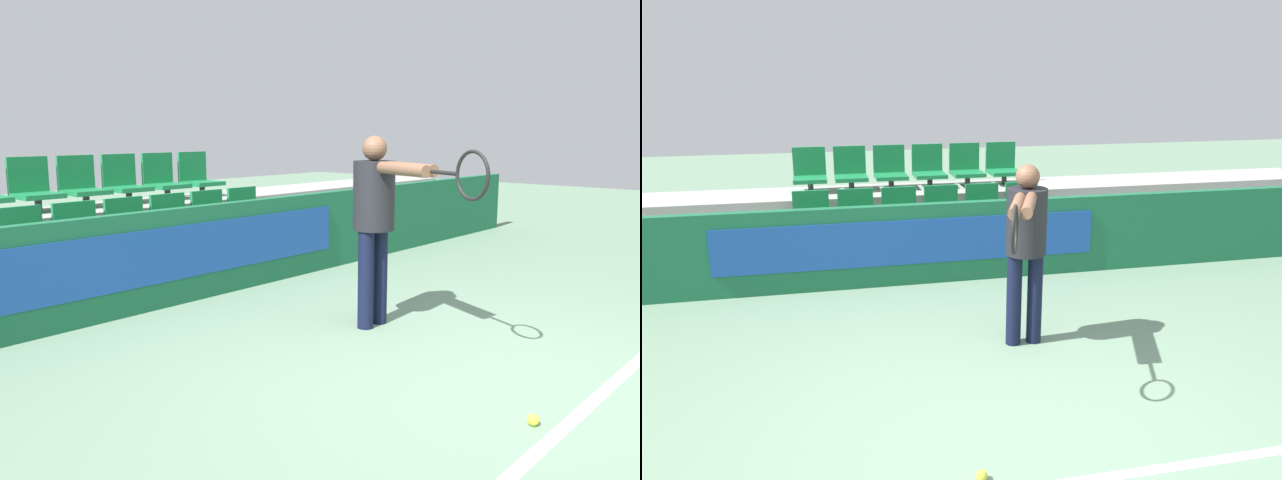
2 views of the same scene
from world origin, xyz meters
TOP-DOWN VIEW (x-y plane):
  - ground_plane at (0.00, 0.00)m, footprint 30.00×30.00m
  - court_baseline at (0.00, -0.60)m, footprint 6.31×0.08m
  - barrier_wall at (-0.01, 3.07)m, footprint 12.32×0.14m
  - bleacher_tier_front at (0.00, 3.63)m, footprint 11.92×0.95m
  - bleacher_tier_middle at (0.00, 4.58)m, footprint 11.92×0.95m
  - stadium_chair_0 at (-1.29, 3.75)m, footprint 0.41×0.43m
  - stadium_chair_1 at (-0.77, 3.75)m, footprint 0.41×0.43m
  - stadium_chair_2 at (-0.26, 3.75)m, footprint 0.41×0.43m
  - stadium_chair_3 at (0.26, 3.75)m, footprint 0.41×0.43m
  - stadium_chair_4 at (0.77, 3.75)m, footprint 0.41×0.43m
  - stadium_chair_5 at (1.29, 3.75)m, footprint 0.41×0.43m
  - stadium_chair_7 at (-0.77, 4.70)m, footprint 0.41×0.43m
  - stadium_chair_8 at (-0.26, 4.70)m, footprint 0.41×0.43m
  - stadium_chair_9 at (0.26, 4.70)m, footprint 0.41×0.43m
  - stadium_chair_10 at (0.77, 4.70)m, footprint 0.41×0.43m
  - stadium_chair_11 at (1.29, 4.70)m, footprint 0.41×0.43m
  - tennis_player at (0.45, 1.24)m, footprint 0.71×1.44m
  - tennis_ball at (-0.36, -0.45)m, footprint 0.07×0.07m

SIDE VIEW (x-z plane):
  - ground_plane at x=0.00m, z-range 0.00..0.00m
  - court_baseline at x=0.00m, z-range 0.00..0.01m
  - tennis_ball at x=-0.36m, z-range 0.00..0.07m
  - bleacher_tier_front at x=0.00m, z-range 0.00..0.39m
  - bleacher_tier_middle at x=0.00m, z-range 0.00..0.79m
  - barrier_wall at x=-0.01m, z-range 0.00..0.90m
  - stadium_chair_0 at x=-1.29m, z-range 0.36..0.91m
  - stadium_chair_1 at x=-0.77m, z-range 0.36..0.91m
  - stadium_chair_2 at x=-0.26m, z-range 0.36..0.91m
  - stadium_chair_3 at x=0.26m, z-range 0.36..0.91m
  - stadium_chair_4 at x=0.77m, z-range 0.36..0.91m
  - stadium_chair_5 at x=1.29m, z-range 0.36..0.91m
  - tennis_player at x=0.45m, z-range 0.19..1.75m
  - stadium_chair_7 at x=-0.77m, z-range 0.75..1.30m
  - stadium_chair_8 at x=-0.26m, z-range 0.75..1.30m
  - stadium_chair_9 at x=0.26m, z-range 0.75..1.30m
  - stadium_chair_10 at x=0.77m, z-range 0.75..1.30m
  - stadium_chair_11 at x=1.29m, z-range 0.75..1.30m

